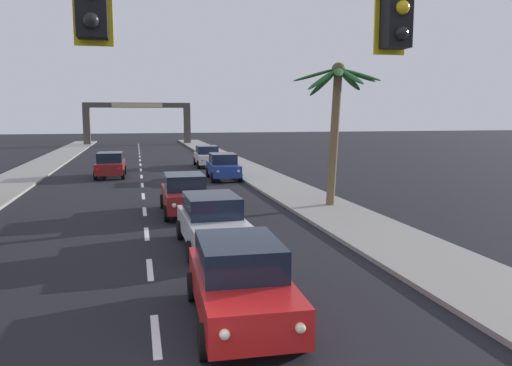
{
  "coord_description": "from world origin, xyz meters",
  "views": [
    {
      "loc": [
        -0.24,
        -6.15,
        4.19
      ],
      "look_at": [
        3.13,
        8.0,
        2.2
      ],
      "focal_mm": 35.15,
      "sensor_mm": 36.0,
      "label": 1
    }
  ],
  "objects_px": {
    "traffic_signal_mast": "(401,58)",
    "sedan_parked_mid_kerb": "(207,156)",
    "sedan_lead_at_stop_bar": "(240,281)",
    "sedan_third_in_queue": "(212,221)",
    "town_gateway_arch": "(138,117)",
    "sedan_oncoming_far": "(110,164)",
    "sedan_parked_nearest_kerb": "(223,166)",
    "palm_right_second": "(337,102)",
    "sedan_fifth_in_queue": "(185,194)"
  },
  "relations": [
    {
      "from": "traffic_signal_mast",
      "to": "town_gateway_arch",
      "type": "bearing_deg",
      "value": 92.59
    },
    {
      "from": "sedan_oncoming_far",
      "to": "sedan_parked_nearest_kerb",
      "type": "distance_m",
      "value": 7.76
    },
    {
      "from": "sedan_lead_at_stop_bar",
      "to": "palm_right_second",
      "type": "distance_m",
      "value": 13.8
    },
    {
      "from": "palm_right_second",
      "to": "sedan_third_in_queue",
      "type": "bearing_deg",
      "value": -138.87
    },
    {
      "from": "sedan_third_in_queue",
      "to": "traffic_signal_mast",
      "type": "bearing_deg",
      "value": -83.93
    },
    {
      "from": "sedan_lead_at_stop_bar",
      "to": "palm_right_second",
      "type": "bearing_deg",
      "value": 59.51
    },
    {
      "from": "palm_right_second",
      "to": "sedan_oncoming_far",
      "type": "bearing_deg",
      "value": 126.87
    },
    {
      "from": "sedan_fifth_in_queue",
      "to": "sedan_parked_nearest_kerb",
      "type": "bearing_deg",
      "value": 72.09
    },
    {
      "from": "sedan_third_in_queue",
      "to": "sedan_parked_nearest_kerb",
      "type": "xyz_separation_m",
      "value": [
        3.18,
        16.63,
        0.0
      ]
    },
    {
      "from": "sedan_lead_at_stop_bar",
      "to": "sedan_parked_nearest_kerb",
      "type": "relative_size",
      "value": 1.0
    },
    {
      "from": "sedan_fifth_in_queue",
      "to": "sedan_parked_nearest_kerb",
      "type": "xyz_separation_m",
      "value": [
        3.5,
        10.83,
        0.0
      ]
    },
    {
      "from": "palm_right_second",
      "to": "town_gateway_arch",
      "type": "distance_m",
      "value": 52.21
    },
    {
      "from": "palm_right_second",
      "to": "traffic_signal_mast",
      "type": "bearing_deg",
      "value": -109.63
    },
    {
      "from": "sedan_third_in_queue",
      "to": "sedan_fifth_in_queue",
      "type": "bearing_deg",
      "value": 93.13
    },
    {
      "from": "sedan_parked_nearest_kerb",
      "to": "palm_right_second",
      "type": "bearing_deg",
      "value": -73.6
    },
    {
      "from": "sedan_third_in_queue",
      "to": "palm_right_second",
      "type": "height_order",
      "value": "palm_right_second"
    },
    {
      "from": "palm_right_second",
      "to": "sedan_lead_at_stop_bar",
      "type": "bearing_deg",
      "value": -120.49
    },
    {
      "from": "sedan_lead_at_stop_bar",
      "to": "sedan_parked_nearest_kerb",
      "type": "distance_m",
      "value": 22.7
    },
    {
      "from": "traffic_signal_mast",
      "to": "sedan_oncoming_far",
      "type": "height_order",
      "value": "traffic_signal_mast"
    },
    {
      "from": "sedan_oncoming_far",
      "to": "sedan_lead_at_stop_bar",
      "type": "bearing_deg",
      "value": -81.65
    },
    {
      "from": "traffic_signal_mast",
      "to": "sedan_oncoming_far",
      "type": "xyz_separation_m",
      "value": [
        -5.03,
        29.09,
        -4.04
      ]
    },
    {
      "from": "sedan_third_in_queue",
      "to": "town_gateway_arch",
      "type": "relative_size",
      "value": 0.31
    },
    {
      "from": "sedan_fifth_in_queue",
      "to": "sedan_parked_nearest_kerb",
      "type": "distance_m",
      "value": 11.38
    },
    {
      "from": "sedan_fifth_in_queue",
      "to": "palm_right_second",
      "type": "height_order",
      "value": "palm_right_second"
    },
    {
      "from": "sedan_lead_at_stop_bar",
      "to": "sedan_fifth_in_queue",
      "type": "distance_m",
      "value": 11.6
    },
    {
      "from": "sedan_fifth_in_queue",
      "to": "sedan_oncoming_far",
      "type": "height_order",
      "value": "same"
    },
    {
      "from": "sedan_lead_at_stop_bar",
      "to": "sedan_fifth_in_queue",
      "type": "xyz_separation_m",
      "value": [
        -0.02,
        11.6,
        0.0
      ]
    },
    {
      "from": "sedan_parked_mid_kerb",
      "to": "palm_right_second",
      "type": "bearing_deg",
      "value": -80.77
    },
    {
      "from": "sedan_lead_at_stop_bar",
      "to": "palm_right_second",
      "type": "height_order",
      "value": "palm_right_second"
    },
    {
      "from": "sedan_parked_nearest_kerb",
      "to": "sedan_parked_mid_kerb",
      "type": "bearing_deg",
      "value": 89.29
    },
    {
      "from": "sedan_oncoming_far",
      "to": "town_gateway_arch",
      "type": "distance_m",
      "value": 37.78
    },
    {
      "from": "sedan_lead_at_stop_bar",
      "to": "sedan_parked_mid_kerb",
      "type": "bearing_deg",
      "value": 83.36
    },
    {
      "from": "sedan_parked_mid_kerb",
      "to": "palm_right_second",
      "type": "xyz_separation_m",
      "value": [
        3.14,
        -19.33,
        3.89
      ]
    },
    {
      "from": "sedan_fifth_in_queue",
      "to": "town_gateway_arch",
      "type": "xyz_separation_m",
      "value": [
        -1.68,
        51.33,
        2.98
      ]
    },
    {
      "from": "sedan_oncoming_far",
      "to": "town_gateway_arch",
      "type": "xyz_separation_m",
      "value": [
        2.01,
        37.6,
        2.98
      ]
    },
    {
      "from": "sedan_lead_at_stop_bar",
      "to": "town_gateway_arch",
      "type": "xyz_separation_m",
      "value": [
        -1.71,
        62.93,
        2.98
      ]
    },
    {
      "from": "sedan_parked_nearest_kerb",
      "to": "palm_right_second",
      "type": "xyz_separation_m",
      "value": [
        3.24,
        -11.02,
        3.89
      ]
    },
    {
      "from": "sedan_lead_at_stop_bar",
      "to": "sedan_oncoming_far",
      "type": "xyz_separation_m",
      "value": [
        -3.72,
        25.33,
        0.0
      ]
    },
    {
      "from": "traffic_signal_mast",
      "to": "sedan_lead_at_stop_bar",
      "type": "distance_m",
      "value": 5.67
    },
    {
      "from": "traffic_signal_mast",
      "to": "sedan_parked_mid_kerb",
      "type": "relative_size",
      "value": 2.43
    },
    {
      "from": "traffic_signal_mast",
      "to": "sedan_third_in_queue",
      "type": "bearing_deg",
      "value": 96.07
    },
    {
      "from": "palm_right_second",
      "to": "sedan_parked_nearest_kerb",
      "type": "bearing_deg",
      "value": 106.4
    },
    {
      "from": "sedan_fifth_in_queue",
      "to": "sedan_oncoming_far",
      "type": "xyz_separation_m",
      "value": [
        -3.7,
        13.73,
        0.0
      ]
    },
    {
      "from": "sedan_parked_mid_kerb",
      "to": "sedan_parked_nearest_kerb",
      "type": "bearing_deg",
      "value": -90.71
    },
    {
      "from": "sedan_lead_at_stop_bar",
      "to": "sedan_parked_mid_kerb",
      "type": "xyz_separation_m",
      "value": [
        3.58,
        30.75,
        0.0
      ]
    },
    {
      "from": "sedan_parked_mid_kerb",
      "to": "town_gateway_arch",
      "type": "distance_m",
      "value": 32.76
    },
    {
      "from": "sedan_parked_mid_kerb",
      "to": "town_gateway_arch",
      "type": "bearing_deg",
      "value": 99.32
    },
    {
      "from": "town_gateway_arch",
      "to": "sedan_lead_at_stop_bar",
      "type": "bearing_deg",
      "value": -88.45
    },
    {
      "from": "sedan_parked_nearest_kerb",
      "to": "sedan_parked_mid_kerb",
      "type": "distance_m",
      "value": 8.31
    },
    {
      "from": "sedan_parked_nearest_kerb",
      "to": "sedan_lead_at_stop_bar",
      "type": "bearing_deg",
      "value": -98.81
    }
  ]
}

